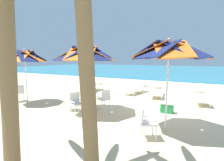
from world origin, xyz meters
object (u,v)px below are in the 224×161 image
Objects in this scene: sun_lounger_2 at (137,89)px; cooler_box at (167,108)px; sun_lounger_0 at (201,97)px; beach_umbrella_1 at (85,54)px; plastic_chair_4 at (19,92)px; sun_lounger_1 at (157,92)px; plastic_chair_2 at (76,102)px; plastic_chair_0 at (146,121)px; sun_lounger_3 at (93,87)px; beach_umbrella_0 at (168,51)px; palm_tree_1 at (7,24)px; plastic_chair_1 at (104,98)px; beach_umbrella_2 at (25,57)px; plastic_chair_3 at (69,99)px.

cooler_box is (2.51, -3.23, -0.08)m from sun_lounger_2.
sun_lounger_0 is 3.74m from sun_lounger_2.
plastic_chair_4 is (-3.97, -0.24, -1.86)m from beach_umbrella_1.
plastic_chair_4 is 0.39× the size of sun_lounger_1.
sun_lounger_2 is at bearing 83.96° from plastic_chair_2.
plastic_chair_0 is 7.30m from sun_lounger_3.
beach_umbrella_0 is 3.21× the size of plastic_chair_0.
palm_tree_1 reaches higher than sun_lounger_3.
plastic_chair_0 is 0.31× the size of beach_umbrella_1.
beach_umbrella_1 is 3.19× the size of plastic_chair_4.
beach_umbrella_1 is 3.19× the size of plastic_chair_2.
sun_lounger_0 is (3.61, 3.23, -0.22)m from plastic_chair_1.
palm_tree_1 reaches higher than beach_umbrella_2.
palm_tree_1 is (-2.17, -3.50, 0.39)m from beach_umbrella_0.
plastic_chair_3 is at bearing -145.61° from plastic_chair_1.
sun_lounger_3 is at bearing -173.25° from sun_lounger_1.
plastic_chair_2 is 4.90m from sun_lounger_3.
plastic_chair_4 is 1.73× the size of cooler_box.
sun_lounger_0 is (8.12, 4.08, -0.22)m from plastic_chair_4.
sun_lounger_0 is 0.52× the size of palm_tree_1.
beach_umbrella_2 is at bearing -165.91° from cooler_box.
plastic_chair_2 is 1.73× the size of cooler_box.
plastic_chair_2 is at bearing -117.39° from plastic_chair_1.
palm_tree_1 reaches higher than plastic_chair_2.
sun_lounger_3 is at bearing 143.48° from beach_umbrella_0.
beach_umbrella_0 is at bearing 70.25° from plastic_chair_0.
plastic_chair_1 is at bearing -161.93° from cooler_box.
beach_umbrella_0 is 2.81m from cooler_box.
sun_lounger_2 is (1.17, 4.87, -0.22)m from plastic_chair_3.
palm_tree_1 is (-1.83, -2.54, 2.30)m from plastic_chair_0.
plastic_chair_2 is at bearing -4.34° from plastic_chair_4.
plastic_chair_3 reaches higher than sun_lounger_3.
plastic_chair_4 is at bearing -142.03° from sun_lounger_1.
beach_umbrella_2 reaches higher than sun_lounger_3.
sun_lounger_3 is (-6.42, -0.01, 0.00)m from sun_lounger_0.
plastic_chair_3 is at bearing -68.54° from sun_lounger_3.
plastic_chair_0 is at bearing -8.43° from plastic_chair_4.
sun_lounger_1 is at bearing 68.40° from plastic_chair_2.
plastic_chair_2 is 0.39× the size of sun_lounger_3.
plastic_chair_2 is at bearing -147.51° from cooler_box.
sun_lounger_3 is (-2.22, 4.36, -0.22)m from plastic_chair_2.
palm_tree_1 is (0.59, -4.41, 2.30)m from plastic_chair_1.
beach_umbrella_2 reaches higher than plastic_chair_3.
plastic_chair_3 is (-1.22, -0.83, 0.00)m from plastic_chair_1.
palm_tree_1 is at bearing -111.54° from sun_lounger_0.
plastic_chair_0 is 1.00× the size of plastic_chair_1.
plastic_chair_1 is 0.20× the size of palm_tree_1.
sun_lounger_1 is 4.46× the size of cooler_box.
sun_lounger_1 is at bearing -13.40° from sun_lounger_2.
beach_umbrella_0 is 0.65× the size of palm_tree_1.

